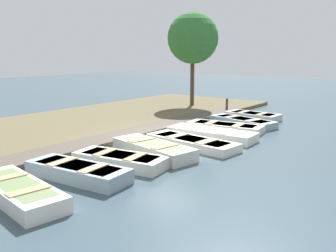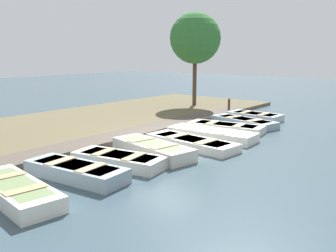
% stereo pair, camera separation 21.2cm
% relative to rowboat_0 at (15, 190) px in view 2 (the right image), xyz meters
% --- Properties ---
extents(ground_plane, '(80.00, 80.00, 0.00)m').
position_rel_rowboat_0_xyz_m(ground_plane, '(-0.89, 6.85, -0.20)').
color(ground_plane, '#384C56').
extents(shore_bank, '(8.00, 24.00, 0.19)m').
position_rel_rowboat_0_xyz_m(shore_bank, '(-5.89, 6.85, -0.11)').
color(shore_bank, brown).
rests_on(shore_bank, ground_plane).
extents(dock_walkway, '(1.29, 17.60, 0.21)m').
position_rel_rowboat_0_xyz_m(dock_walkway, '(-2.47, 6.85, -0.10)').
color(dock_walkway, '#51473D').
rests_on(dock_walkway, ground_plane).
extents(rowboat_0, '(3.32, 1.50, 0.40)m').
position_rel_rowboat_0_xyz_m(rowboat_0, '(0.00, 0.00, 0.00)').
color(rowboat_0, silver).
rests_on(rowboat_0, ground_plane).
extents(rowboat_1, '(3.12, 1.36, 0.42)m').
position_rel_rowboat_0_xyz_m(rowboat_1, '(-0.05, 1.78, 0.01)').
color(rowboat_1, '#8C9EA8').
rests_on(rowboat_1, ground_plane).
extents(rowboat_2, '(3.03, 1.53, 0.38)m').
position_rel_rowboat_0_xyz_m(rowboat_2, '(0.02, 3.33, -0.01)').
color(rowboat_2, beige).
rests_on(rowboat_2, ground_plane).
extents(rowboat_3, '(3.33, 1.68, 0.44)m').
position_rel_rowboat_0_xyz_m(rowboat_3, '(0.04, 4.85, 0.02)').
color(rowboat_3, beige).
rests_on(rowboat_3, ground_plane).
extents(rowboat_4, '(3.67, 1.46, 0.33)m').
position_rel_rowboat_0_xyz_m(rowboat_4, '(0.40, 6.58, -0.04)').
color(rowboat_4, silver).
rests_on(rowboat_4, ground_plane).
extents(rowboat_5, '(3.63, 1.29, 0.38)m').
position_rel_rowboat_0_xyz_m(rowboat_5, '(0.26, 8.17, -0.01)').
color(rowboat_5, silver).
rests_on(rowboat_5, ground_plane).
extents(rowboat_6, '(3.37, 1.53, 0.35)m').
position_rel_rowboat_0_xyz_m(rowboat_6, '(0.01, 9.74, -0.03)').
color(rowboat_6, beige).
rests_on(rowboat_6, ground_plane).
extents(rowboat_7, '(3.41, 1.78, 0.35)m').
position_rel_rowboat_0_xyz_m(rowboat_7, '(0.01, 11.42, -0.03)').
color(rowboat_7, '#8C9EA8').
rests_on(rowboat_7, ground_plane).
extents(rowboat_8, '(2.70, 1.32, 0.37)m').
position_rel_rowboat_0_xyz_m(rowboat_8, '(-0.25, 13.11, -0.02)').
color(rowboat_8, '#B2BCC1').
rests_on(rowboat_8, ground_plane).
extents(mooring_post_far, '(0.14, 0.14, 0.82)m').
position_rel_rowboat_0_xyz_m(mooring_post_far, '(-2.41, 14.30, 0.22)').
color(mooring_post_far, '#47382D').
rests_on(mooring_post_far, ground_plane).
extents(park_tree_left, '(3.04, 3.04, 5.72)m').
position_rel_rowboat_0_xyz_m(park_tree_left, '(-5.01, 14.62, 3.99)').
color(park_tree_left, '#4C3828').
rests_on(park_tree_left, ground_plane).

